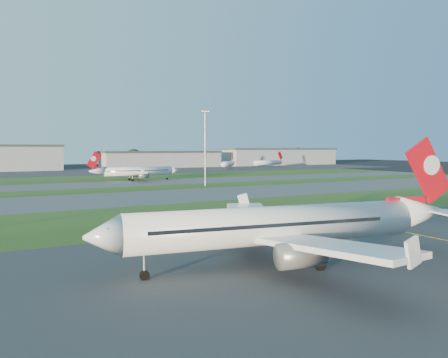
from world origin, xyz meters
TOP-DOWN VIEW (x-y plane):
  - grass_strip_a at (0.00, 52.00)m, footprint 300.00×34.00m
  - taxiway_a at (0.00, 85.00)m, footprint 300.00×32.00m
  - grass_strip_b at (0.00, 110.00)m, footprint 300.00×18.00m
  - taxiway_b at (0.00, 132.00)m, footprint 300.00×26.00m
  - grass_strip_c at (0.00, 165.00)m, footprint 300.00×40.00m
  - apron_far at (0.00, 225.00)m, footprint 400.00×80.00m
  - airliner_parked at (-23.46, 12.96)m, footprint 40.60×34.18m
  - airliner_taxiing at (2.85, 144.04)m, footprint 33.99×28.81m
  - mini_jet_near at (85.32, 216.45)m, footprint 20.66×22.21m
  - mini_jet_far at (120.17, 222.51)m, footprint 28.26×8.92m
  - light_mast_centre at (15.00, 108.00)m, footprint 3.20×0.70m
  - hangar_east at (55.00, 255.00)m, footprint 81.60×23.00m
  - hangar_far_east at (155.00, 255.00)m, footprint 96.90×23.00m
  - tree_mid_west at (-20.00, 266.00)m, footprint 9.90×9.90m
  - tree_mid_east at (40.00, 269.00)m, footprint 11.55×11.55m
  - tree_east at (115.00, 267.00)m, footprint 10.45×10.45m
  - tree_far_east at (185.00, 271.00)m, footprint 12.65×12.65m

SIDE VIEW (x-z plane):
  - grass_strip_a at x=0.00m, z-range 0.00..0.01m
  - taxiway_a at x=0.00m, z-range 0.00..0.01m
  - grass_strip_b at x=0.00m, z-range 0.00..0.01m
  - taxiway_b at x=0.00m, z-range 0.00..0.01m
  - grass_strip_c at x=0.00m, z-range 0.00..0.01m
  - apron_far at x=0.00m, z-range 0.00..0.01m
  - mini_jet_near at x=85.32m, z-range -1.46..8.02m
  - mini_jet_far at x=120.17m, z-range -1.46..8.02m
  - airliner_taxiing at x=2.85m, z-range -1.58..9.02m
  - airliner_parked at x=-23.46m, z-range -1.90..10.84m
  - hangar_east at x=55.00m, z-range 0.04..11.24m
  - tree_mid_west at x=-20.00m, z-range 0.44..11.24m
  - tree_east at x=115.00m, z-range 0.46..11.86m
  - hangar_far_east at x=155.00m, z-range 0.04..13.24m
  - tree_mid_east at x=40.00m, z-range 0.51..13.11m
  - tree_far_east at x=185.00m, z-range 0.56..14.36m
  - light_mast_centre at x=15.00m, z-range 1.91..27.71m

